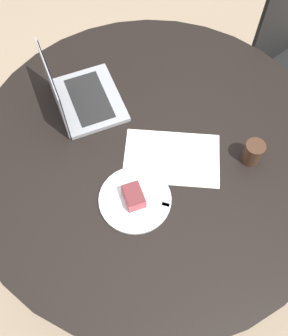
% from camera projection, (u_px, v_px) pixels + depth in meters
% --- Properties ---
extents(ground_plane, '(12.00, 12.00, 0.00)m').
position_uv_depth(ground_plane, '(150.00, 222.00, 2.13)').
color(ground_plane, gray).
extents(dining_table, '(1.36, 1.36, 0.77)m').
position_uv_depth(dining_table, '(152.00, 164.00, 1.55)').
color(dining_table, black).
rests_on(dining_table, ground_plane).
extents(paper_document, '(0.41, 0.36, 0.00)m').
position_uv_depth(paper_document, '(172.00, 158.00, 1.43)').
color(paper_document, white).
rests_on(paper_document, dining_table).
extents(plate, '(0.25, 0.25, 0.01)m').
position_uv_depth(plate, '(135.00, 199.00, 1.34)').
color(plate, silver).
rests_on(plate, dining_table).
extents(cake_slice, '(0.07, 0.09, 0.05)m').
position_uv_depth(cake_slice, '(134.00, 196.00, 1.32)').
color(cake_slice, '#B74C51').
rests_on(cake_slice, plate).
extents(fork, '(0.15, 0.12, 0.00)m').
position_uv_depth(fork, '(151.00, 201.00, 1.33)').
color(fork, silver).
rests_on(fork, plate).
extents(coffee_glass, '(0.07, 0.07, 0.09)m').
position_uv_depth(coffee_glass, '(253.00, 152.00, 1.39)').
color(coffee_glass, '#3D2619').
rests_on(coffee_glass, dining_table).
extents(laptop, '(0.25, 0.31, 0.24)m').
position_uv_depth(laptop, '(80.00, 97.00, 1.51)').
color(laptop, gray).
rests_on(laptop, dining_table).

